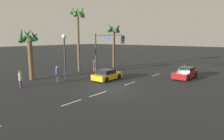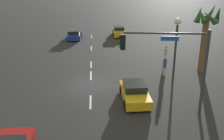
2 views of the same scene
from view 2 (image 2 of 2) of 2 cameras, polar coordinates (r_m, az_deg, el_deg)
ground_plane at (r=22.11m, az=-4.68°, el=-3.14°), size 220.00×220.00×0.00m
lane_stripe_0 at (r=39.30m, az=-4.50°, el=7.28°), size 2.04×0.14×0.01m
lane_stripe_1 at (r=33.01m, az=-4.54°, el=4.78°), size 2.24×0.14×0.01m
lane_stripe_2 at (r=26.91m, az=-4.61°, el=1.19°), size 2.03×0.14×0.01m
lane_stripe_3 at (r=24.02m, az=-4.65°, el=-1.19°), size 2.22×0.14×0.01m
lane_stripe_4 at (r=19.14m, az=-4.74°, el=-7.01°), size 2.16×0.14×0.01m
car_0 at (r=19.20m, az=5.00°, el=-4.95°), size 3.99×1.96×1.29m
car_1 at (r=39.85m, az=1.52°, el=8.45°), size 4.23×1.89×1.37m
car_3 at (r=38.18m, az=-8.28°, el=7.67°), size 4.21×2.04×1.29m
traffic_signal at (r=16.59m, az=13.51°, el=2.68°), size 0.94×5.49×5.66m
streetlamp at (r=21.99m, az=13.96°, el=6.93°), size 0.56×0.56×5.51m
pedestrian_0 at (r=24.02m, az=11.50°, el=1.03°), size 0.41×0.41×1.90m
pedestrian_1 at (r=27.71m, az=11.68°, el=3.46°), size 0.46×0.46×1.80m
palm_tree_2 at (r=25.37m, az=20.03°, el=8.87°), size 2.33×2.51×6.31m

